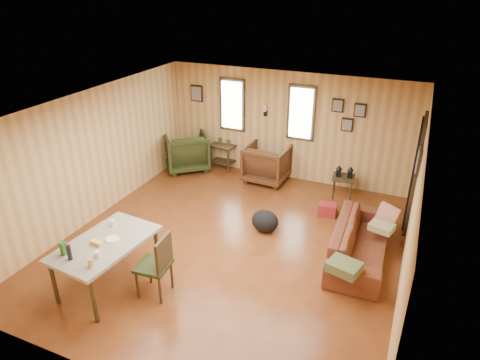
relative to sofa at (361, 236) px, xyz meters
The scene contains 11 objects.
room 2.08m from the sofa, behind, with size 5.54×6.04×2.44m.
sofa is the anchor object (origin of this frame).
recliner_brown 3.21m from the sofa, 138.12° to the left, with size 0.90×0.84×0.93m, color #482A15.
recliner_green 4.81m from the sofa, 155.40° to the left, with size 0.95×0.89×0.98m, color #293216.
end_table 4.33m from the sofa, 145.62° to the left, with size 0.64×0.60×0.73m.
side_table 2.14m from the sofa, 108.49° to the left, with size 0.49×0.49×0.71m.
cooler 1.42m from the sofa, 124.41° to the left, with size 0.36×0.27×0.24m.
backpack 1.70m from the sofa, behind, with size 0.55×0.45×0.42m.
sofa_pillows 0.33m from the sofa, 69.73° to the right, with size 0.86×1.92×0.39m.
dining_table 3.95m from the sofa, 146.18° to the right, with size 1.03×1.57×0.98m.
dining_chair 3.23m from the sofa, 140.49° to the right, with size 0.48×0.48×0.98m.
Camera 1 is at (2.60, -5.59, 4.18)m, focal length 32.00 mm.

